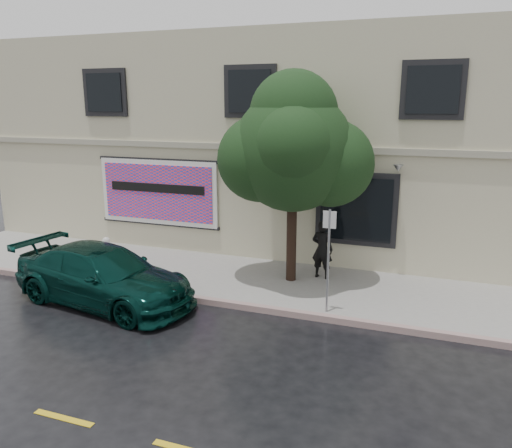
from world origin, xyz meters
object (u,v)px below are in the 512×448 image
(pedestrian, at_px, (322,249))
(fire_hydrant, at_px, (107,251))
(car, at_px, (103,276))
(street_tree, at_px, (293,152))

(pedestrian, xyz_separation_m, fire_hydrant, (-6.35, -0.99, -0.42))
(car, distance_m, street_tree, 5.72)
(car, distance_m, fire_hydrant, 2.77)
(car, bearing_deg, fire_hydrant, 43.60)
(car, xyz_separation_m, street_tree, (4.02, 2.81, 2.93))
(pedestrian, xyz_separation_m, street_tree, (-0.75, -0.45, 2.68))
(car, height_order, street_tree, street_tree)
(pedestrian, bearing_deg, car, 42.27)
(fire_hydrant, bearing_deg, pedestrian, 12.27)
(street_tree, distance_m, fire_hydrant, 6.42)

